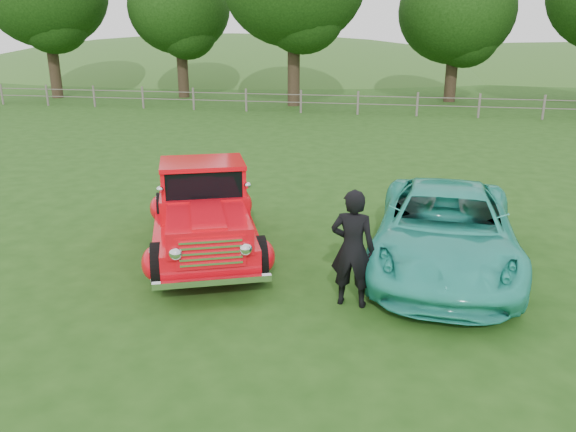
% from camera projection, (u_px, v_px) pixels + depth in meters
% --- Properties ---
extents(ground, '(140.00, 140.00, 0.00)m').
position_uv_depth(ground, '(226.00, 305.00, 8.69)').
color(ground, '#1F4612').
rests_on(ground, ground).
extents(distant_hills, '(116.00, 60.00, 18.00)m').
position_uv_depth(distant_hills, '(351.00, 110.00, 66.22)').
color(distant_hills, '#315F23').
rests_on(distant_hills, ground).
extents(fence_line, '(48.00, 0.12, 1.20)m').
position_uv_depth(fence_line, '(358.00, 103.00, 28.97)').
color(fence_line, '#6C625B').
rests_on(fence_line, ground).
extents(tree_mid_west, '(6.40, 6.40, 8.46)m').
position_uv_depth(tree_mid_west, '(179.00, 8.00, 35.39)').
color(tree_mid_west, black).
rests_on(tree_mid_west, ground).
extents(tree_near_east, '(6.80, 6.80, 8.33)m').
position_uv_depth(tree_near_east, '(457.00, 11.00, 33.05)').
color(tree_near_east, black).
rests_on(tree_near_east, ground).
extents(red_pickup, '(3.56, 5.27, 1.78)m').
position_uv_depth(red_pickup, '(204.00, 211.00, 10.66)').
color(red_pickup, black).
rests_on(red_pickup, ground).
extents(teal_sedan, '(2.62, 5.27, 1.43)m').
position_uv_depth(teal_sedan, '(445.00, 229.00, 9.89)').
color(teal_sedan, '#2CB19E').
rests_on(teal_sedan, ground).
extents(man, '(0.71, 0.49, 1.85)m').
position_uv_depth(man, '(353.00, 248.00, 8.44)').
color(man, black).
rests_on(man, ground).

